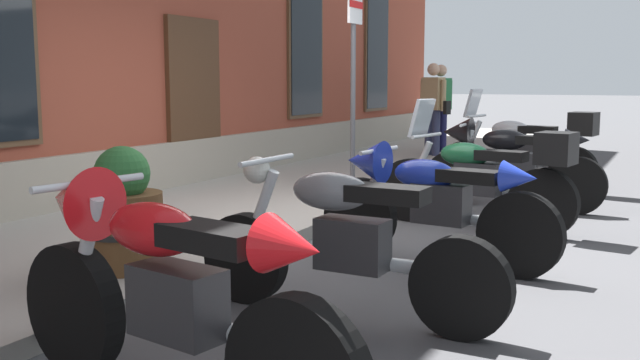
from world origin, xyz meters
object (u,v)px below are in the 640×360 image
object	(u,v)px
motorcycle_red_sport	(158,283)
barrel_planter	(124,217)
pedestrian_striped_shirt	(440,103)
parking_sign	(354,59)
motorcycle_silver_touring	(525,148)
motorcycle_grey_naked	(342,242)
motorcycle_blue_sport	(427,198)
motorcycle_green_touring	(484,176)
motorcycle_black_sport	(506,160)
pedestrian_tan_coat	(433,104)

from	to	relation	value
motorcycle_red_sport	barrel_planter	world-z (taller)	motorcycle_red_sport
pedestrian_striped_shirt	parking_sign	distance (m)	5.44
parking_sign	motorcycle_silver_touring	bearing A→B (deg)	-38.46
motorcycle_grey_naked	barrel_planter	xyz separation A→B (m)	(-0.04, 1.72, 0.02)
motorcycle_red_sport	motorcycle_blue_sport	size ratio (longest dim) A/B	1.03
motorcycle_red_sport	barrel_planter	size ratio (longest dim) A/B	2.36
motorcycle_red_sport	motorcycle_silver_touring	world-z (taller)	motorcycle_silver_touring
motorcycle_red_sport	motorcycle_green_touring	distance (m)	4.57
motorcycle_green_touring	barrel_planter	distance (m)	3.62
motorcycle_green_touring	motorcycle_silver_touring	size ratio (longest dim) A/B	0.96
motorcycle_blue_sport	barrel_planter	distance (m)	2.37
motorcycle_blue_sport	parking_sign	size ratio (longest dim) A/B	0.83
motorcycle_black_sport	parking_sign	xyz separation A→B (m)	(-0.50, 1.72, 1.16)
pedestrian_tan_coat	pedestrian_striped_shirt	xyz separation A→B (m)	(0.62, 0.06, -0.01)
motorcycle_grey_naked	motorcycle_black_sport	distance (m)	4.40
motorcycle_grey_naked	pedestrian_striped_shirt	world-z (taller)	pedestrian_striped_shirt
motorcycle_grey_naked	motorcycle_green_touring	xyz separation A→B (m)	(3.07, -0.12, 0.05)
motorcycle_grey_naked	pedestrian_striped_shirt	bearing A→B (deg)	13.76
motorcycle_black_sport	motorcycle_silver_touring	bearing A→B (deg)	2.99
motorcycle_grey_naked	parking_sign	distance (m)	4.42
motorcycle_grey_naked	motorcycle_black_sport	world-z (taller)	motorcycle_black_sport
motorcycle_silver_touring	parking_sign	bearing A→B (deg)	141.54
barrel_planter	motorcycle_silver_touring	bearing A→B (deg)	-15.69
motorcycle_green_touring	pedestrian_tan_coat	size ratio (longest dim) A/B	1.25
pedestrian_striped_shirt	parking_sign	size ratio (longest dim) A/B	0.66
motorcycle_green_touring	barrel_planter	size ratio (longest dim) A/B	2.32
motorcycle_red_sport	motorcycle_green_touring	bearing A→B (deg)	-4.29
motorcycle_black_sport	parking_sign	bearing A→B (deg)	106.11
motorcycle_green_touring	pedestrian_striped_shirt	world-z (taller)	pedestrian_striped_shirt
pedestrian_striped_shirt	motorcycle_red_sport	bearing A→B (deg)	-169.21
motorcycle_blue_sport	pedestrian_striped_shirt	bearing A→B (deg)	16.65
motorcycle_blue_sport	parking_sign	distance (m)	3.15
motorcycle_red_sport	motorcycle_grey_naked	xyz separation A→B (m)	(1.49, -0.22, -0.09)
pedestrian_tan_coat	parking_sign	world-z (taller)	parking_sign
motorcycle_grey_naked	motorcycle_green_touring	world-z (taller)	motorcycle_green_touring
motorcycle_black_sport	barrel_planter	xyz separation A→B (m)	(-4.44, 1.77, -0.06)
pedestrian_striped_shirt	barrel_planter	xyz separation A→B (m)	(-9.30, -0.55, -0.54)
motorcycle_blue_sport	motorcycle_grey_naked	bearing A→B (deg)	178.46
parking_sign	motorcycle_black_sport	bearing A→B (deg)	-73.89
motorcycle_silver_touring	pedestrian_tan_coat	world-z (taller)	pedestrian_tan_coat
motorcycle_silver_touring	motorcycle_green_touring	bearing A→B (deg)	-176.91
motorcycle_blue_sport	motorcycle_silver_touring	bearing A→B (deg)	0.97
motorcycle_black_sport	pedestrian_striped_shirt	size ratio (longest dim) A/B	1.26
motorcycle_green_touring	parking_sign	world-z (taller)	parking_sign
motorcycle_blue_sport	parking_sign	xyz separation A→B (m)	(2.37, 1.71, 1.19)
motorcycle_blue_sport	barrel_planter	xyz separation A→B (m)	(-1.58, 1.76, -0.03)
motorcycle_black_sport	pedestrian_tan_coat	size ratio (longest dim) A/B	1.25
motorcycle_red_sport	motorcycle_silver_touring	size ratio (longest dim) A/B	0.98
pedestrian_tan_coat	barrel_planter	world-z (taller)	pedestrian_tan_coat
motorcycle_red_sport	motorcycle_green_touring	world-z (taller)	motorcycle_green_touring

